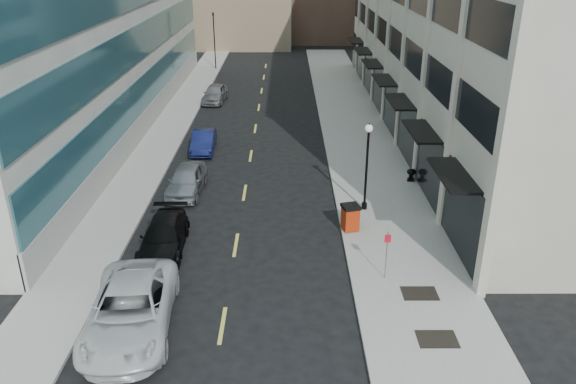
{
  "coord_description": "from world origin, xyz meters",
  "views": [
    {
      "loc": [
        2.34,
        -14.79,
        12.74
      ],
      "look_at": [
        2.42,
        8.7,
        2.37
      ],
      "focal_mm": 35.0,
      "sensor_mm": 36.0,
      "label": 1
    }
  ],
  "objects_px": {
    "car_black_pickup": "(164,236)",
    "car_grey_sedan": "(215,93)",
    "urn_planter": "(411,173)",
    "car_silver_sedan": "(187,180)",
    "car_blue_sedan": "(204,141)",
    "traffic_signal": "(213,16)",
    "sign_post": "(387,248)",
    "lamppost": "(367,159)",
    "trash_bin": "(350,217)",
    "car_white_van": "(130,310)"
  },
  "relations": [
    {
      "from": "trash_bin",
      "to": "lamppost",
      "type": "relative_size",
      "value": 0.28
    },
    {
      "from": "traffic_signal",
      "to": "trash_bin",
      "type": "xyz_separation_m",
      "value": [
        10.9,
        -38.78,
        -4.87
      ]
    },
    {
      "from": "car_white_van",
      "to": "urn_planter",
      "type": "bearing_deg",
      "value": 42.21
    },
    {
      "from": "car_white_van",
      "to": "sign_post",
      "type": "bearing_deg",
      "value": 13.82
    },
    {
      "from": "car_black_pickup",
      "to": "sign_post",
      "type": "bearing_deg",
      "value": -17.33
    },
    {
      "from": "traffic_signal",
      "to": "lamppost",
      "type": "xyz_separation_m",
      "value": [
        11.9,
        -36.42,
        -2.83
      ]
    },
    {
      "from": "car_blue_sedan",
      "to": "traffic_signal",
      "type": "bearing_deg",
      "value": 93.27
    },
    {
      "from": "trash_bin",
      "to": "lamppost",
      "type": "height_order",
      "value": "lamppost"
    },
    {
      "from": "traffic_signal",
      "to": "trash_bin",
      "type": "bearing_deg",
      "value": -74.3
    },
    {
      "from": "car_silver_sedan",
      "to": "urn_planter",
      "type": "height_order",
      "value": "car_silver_sedan"
    },
    {
      "from": "lamppost",
      "to": "car_blue_sedan",
      "type": "bearing_deg",
      "value": 135.54
    },
    {
      "from": "car_grey_sedan",
      "to": "trash_bin",
      "type": "xyz_separation_m",
      "value": [
        9.32,
        -24.63,
        0.09
      ]
    },
    {
      "from": "car_silver_sedan",
      "to": "trash_bin",
      "type": "relative_size",
      "value": 3.45
    },
    {
      "from": "trash_bin",
      "to": "car_silver_sedan",
      "type": "bearing_deg",
      "value": 135.98
    },
    {
      "from": "car_blue_sedan",
      "to": "lamppost",
      "type": "distance_m",
      "value": 13.63
    },
    {
      "from": "car_grey_sedan",
      "to": "urn_planter",
      "type": "distance_m",
      "value": 22.9
    },
    {
      "from": "car_grey_sedan",
      "to": "urn_planter",
      "type": "xyz_separation_m",
      "value": [
        13.52,
        -18.47,
        -0.18
      ]
    },
    {
      "from": "urn_planter",
      "to": "car_grey_sedan",
      "type": "bearing_deg",
      "value": 126.2
    },
    {
      "from": "car_white_van",
      "to": "sign_post",
      "type": "distance_m",
      "value": 10.14
    },
    {
      "from": "car_silver_sedan",
      "to": "sign_post",
      "type": "height_order",
      "value": "sign_post"
    },
    {
      "from": "traffic_signal",
      "to": "car_white_van",
      "type": "distance_m",
      "value": 46.56
    },
    {
      "from": "car_silver_sedan",
      "to": "trash_bin",
      "type": "distance_m",
      "value": 9.84
    },
    {
      "from": "sign_post",
      "to": "urn_planter",
      "type": "distance_m",
      "value": 10.96
    },
    {
      "from": "traffic_signal",
      "to": "lamppost",
      "type": "bearing_deg",
      "value": -71.91
    },
    {
      "from": "traffic_signal",
      "to": "car_grey_sedan",
      "type": "xyz_separation_m",
      "value": [
        1.58,
        -14.15,
        -4.95
      ]
    },
    {
      "from": "car_white_van",
      "to": "car_silver_sedan",
      "type": "bearing_deg",
      "value": 85.42
    },
    {
      "from": "car_black_pickup",
      "to": "sign_post",
      "type": "distance_m",
      "value": 10.0
    },
    {
      "from": "car_silver_sedan",
      "to": "car_black_pickup",
      "type": "bearing_deg",
      "value": -87.37
    },
    {
      "from": "car_blue_sedan",
      "to": "lamppost",
      "type": "xyz_separation_m",
      "value": [
        9.6,
        -9.42,
        2.21
      ]
    },
    {
      "from": "traffic_signal",
      "to": "sign_post",
      "type": "xyz_separation_m",
      "value": [
        11.9,
        -43.06,
        -4.16
      ]
    },
    {
      "from": "traffic_signal",
      "to": "car_grey_sedan",
      "type": "bearing_deg",
      "value": -83.64
    },
    {
      "from": "car_grey_sedan",
      "to": "urn_planter",
      "type": "height_order",
      "value": "car_grey_sedan"
    },
    {
      "from": "trash_bin",
      "to": "urn_planter",
      "type": "xyz_separation_m",
      "value": [
        4.2,
        6.16,
        -0.26
      ]
    },
    {
      "from": "car_black_pickup",
      "to": "car_silver_sedan",
      "type": "xyz_separation_m",
      "value": [
        0.0,
        6.41,
        0.08
      ]
    },
    {
      "from": "car_silver_sedan",
      "to": "car_grey_sedan",
      "type": "distance_m",
      "value": 19.86
    },
    {
      "from": "traffic_signal",
      "to": "car_blue_sedan",
      "type": "xyz_separation_m",
      "value": [
        2.3,
        -27.0,
        -5.04
      ]
    },
    {
      "from": "trash_bin",
      "to": "car_blue_sedan",
      "type": "bearing_deg",
      "value": 111.19
    },
    {
      "from": "car_silver_sedan",
      "to": "car_blue_sedan",
      "type": "relative_size",
      "value": 1.09
    },
    {
      "from": "car_black_pickup",
      "to": "lamppost",
      "type": "relative_size",
      "value": 1.02
    },
    {
      "from": "car_white_van",
      "to": "sign_post",
      "type": "relative_size",
      "value": 2.89
    },
    {
      "from": "car_black_pickup",
      "to": "car_grey_sedan",
      "type": "bearing_deg",
      "value": 89.65
    },
    {
      "from": "trash_bin",
      "to": "sign_post",
      "type": "distance_m",
      "value": 4.45
    },
    {
      "from": "car_white_van",
      "to": "lamppost",
      "type": "height_order",
      "value": "lamppost"
    },
    {
      "from": "traffic_signal",
      "to": "urn_planter",
      "type": "relative_size",
      "value": 9.62
    },
    {
      "from": "car_white_van",
      "to": "trash_bin",
      "type": "xyz_separation_m",
      "value": [
        8.6,
        7.47,
        -0.01
      ]
    },
    {
      "from": "traffic_signal",
      "to": "lamppost",
      "type": "distance_m",
      "value": 38.42
    },
    {
      "from": "car_blue_sedan",
      "to": "car_grey_sedan",
      "type": "bearing_deg",
      "value": 91.61
    },
    {
      "from": "car_black_pickup",
      "to": "car_grey_sedan",
      "type": "relative_size",
      "value": 1.05
    },
    {
      "from": "car_silver_sedan",
      "to": "sign_post",
      "type": "relative_size",
      "value": 2.09
    },
    {
      "from": "car_white_van",
      "to": "car_blue_sedan",
      "type": "distance_m",
      "value": 19.25
    }
  ]
}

